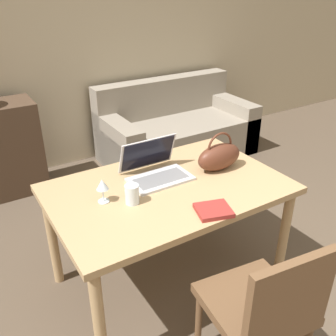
{
  "coord_description": "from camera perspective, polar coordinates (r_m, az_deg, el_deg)",
  "views": [
    {
      "loc": [
        -1.12,
        -0.79,
        1.83
      ],
      "look_at": [
        -0.12,
        0.82,
        0.85
      ],
      "focal_mm": 40.0,
      "sensor_mm": 36.0,
      "label": 1
    }
  ],
  "objects": [
    {
      "name": "wine_glass",
      "position": [
        2.03,
        -9.97,
        -2.7
      ],
      "size": [
        0.07,
        0.07,
        0.14
      ],
      "color": "silver",
      "rests_on": "dining_table"
    },
    {
      "name": "chair",
      "position": [
        1.85,
        14.52,
        -19.81
      ],
      "size": [
        0.49,
        0.49,
        0.87
      ],
      "rotation": [
        0.0,
        0.0,
        -0.12
      ],
      "color": "brown",
      "rests_on": "ground_plane"
    },
    {
      "name": "drinking_glass",
      "position": [
        2.02,
        -5.5,
        -3.99
      ],
      "size": [
        0.08,
        0.08,
        0.11
      ],
      "color": "silver",
      "rests_on": "dining_table"
    },
    {
      "name": "dining_table",
      "position": [
        2.24,
        0.03,
        -4.58
      ],
      "size": [
        1.37,
        0.88,
        0.73
      ],
      "color": "tan",
      "rests_on": "ground_plane"
    },
    {
      "name": "handbag",
      "position": [
        2.37,
        7.81,
        1.78
      ],
      "size": [
        0.31,
        0.14,
        0.25
      ],
      "color": "#592D1E",
      "rests_on": "dining_table"
    },
    {
      "name": "couch",
      "position": [
        4.18,
        1.23,
        5.62
      ],
      "size": [
        1.66,
        0.83,
        0.82
      ],
      "color": "gray",
      "rests_on": "ground_plane"
    },
    {
      "name": "book",
      "position": [
        1.98,
        6.95,
        -6.41
      ],
      "size": [
        0.22,
        0.2,
        0.02
      ],
      "rotation": [
        0.0,
        0.0,
        -0.29
      ],
      "color": "maroon",
      "rests_on": "dining_table"
    },
    {
      "name": "laptop",
      "position": [
        2.29,
        -2.09,
        0.19
      ],
      "size": [
        0.37,
        0.31,
        0.22
      ],
      "color": "silver",
      "rests_on": "dining_table"
    },
    {
      "name": "wall_back",
      "position": [
        3.92,
        -15.81,
        19.34
      ],
      "size": [
        10.0,
        0.06,
        2.7
      ],
      "color": "beige",
      "rests_on": "ground_plane"
    }
  ]
}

